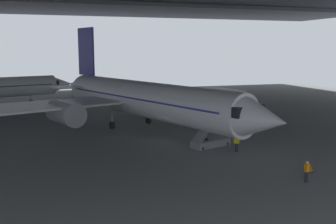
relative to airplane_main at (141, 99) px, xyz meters
The scene contains 7 objects.
ground_plane 7.53m from the airplane_main, 75.03° to the right, with size 110.00×110.00×0.00m, color slate.
airplane_main is the anchor object (origin of this frame).
boarding_stairs 11.25m from the airplane_main, 66.18° to the right, with size 4.57×2.82×4.81m.
crew_worker_near_nose 22.82m from the airplane_main, 73.34° to the right, with size 0.53×0.32×1.55m.
crew_worker_by_stairs 14.17m from the airplane_main, 65.60° to the right, with size 0.46×0.39×1.55m.
traffic_cone_orange 21.72m from the airplane_main, 67.14° to the right, with size 0.36×0.36×0.60m.
baggage_tug 13.23m from the airplane_main, 76.65° to the left, with size 1.63×2.38×0.90m.
Camera 1 is at (-12.56, -37.81, 9.22)m, focal length 42.46 mm.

